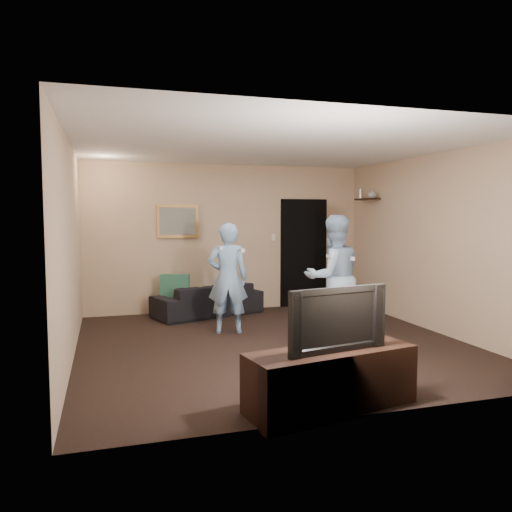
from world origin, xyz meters
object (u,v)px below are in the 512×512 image
object	(u,v)px
sofa	(208,299)
wii_player_left	(228,278)
wii_player_right	(333,278)
television	(332,318)
tv_console	(331,380)

from	to	relation	value
sofa	wii_player_left	xyz separation A→B (m)	(0.03, -1.32, 0.53)
sofa	wii_player_right	world-z (taller)	wii_player_right
wii_player_left	sofa	bearing A→B (deg)	91.37
sofa	television	distance (m)	4.40
tv_console	television	world-z (taller)	television
tv_console	wii_player_right	size ratio (longest dim) A/B	0.91
tv_console	wii_player_left	world-z (taller)	wii_player_left
sofa	tv_console	size ratio (longest dim) A/B	1.19
sofa	television	size ratio (longest dim) A/B	1.88
television	wii_player_left	distance (m)	3.04
sofa	wii_player_right	size ratio (longest dim) A/B	1.08
wii_player_left	wii_player_right	bearing A→B (deg)	-30.77
television	wii_player_left	size ratio (longest dim) A/B	0.62
television	wii_player_right	world-z (taller)	wii_player_right
tv_console	wii_player_right	bearing A→B (deg)	53.85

